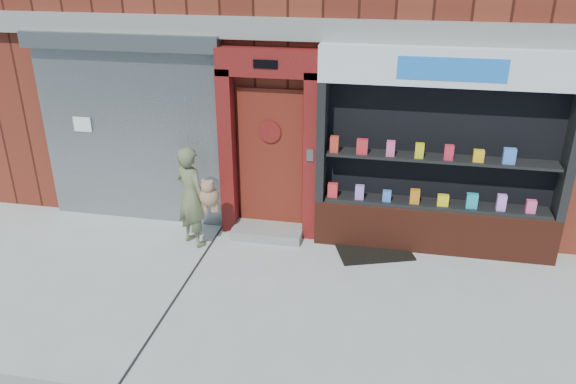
# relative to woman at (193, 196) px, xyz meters

# --- Properties ---
(ground) EXTENTS (80.00, 80.00, 0.00)m
(ground) POSITION_rel_woman_xyz_m (1.79, -1.26, -0.79)
(ground) COLOR #9E9E99
(ground) RESTS_ON ground
(shutter_bay) EXTENTS (3.10, 0.30, 3.04)m
(shutter_bay) POSITION_rel_woman_xyz_m (-1.21, 0.66, 0.93)
(shutter_bay) COLOR gray
(shutter_bay) RESTS_ON ground
(red_door_bay) EXTENTS (1.52, 0.58, 2.90)m
(red_door_bay) POSITION_rel_woman_xyz_m (1.04, 0.60, 0.67)
(red_door_bay) COLOR #601110
(red_door_bay) RESTS_ON ground
(pharmacy_bay) EXTENTS (3.50, 0.41, 3.00)m
(pharmacy_bay) POSITION_rel_woman_xyz_m (3.53, 0.55, 0.58)
(pharmacy_bay) COLOR #592215
(pharmacy_bay) RESTS_ON ground
(woman) EXTENTS (0.79, 0.61, 1.56)m
(woman) POSITION_rel_woman_xyz_m (0.00, 0.00, 0.00)
(woman) COLOR #626945
(woman) RESTS_ON ground
(doormat) EXTENTS (1.27, 1.07, 0.03)m
(doormat) POSITION_rel_woman_xyz_m (2.70, 0.29, -0.77)
(doormat) COLOR black
(doormat) RESTS_ON ground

